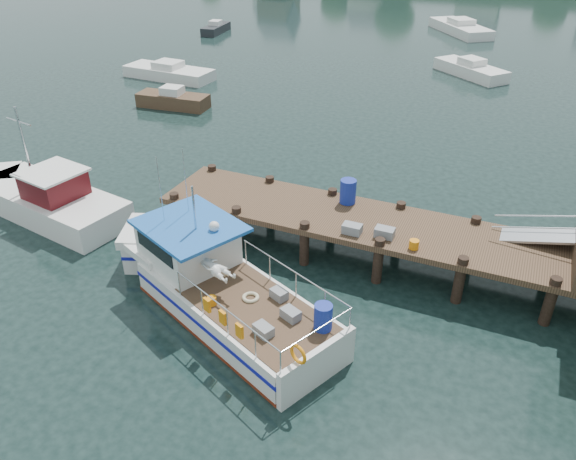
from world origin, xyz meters
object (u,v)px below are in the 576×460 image
at_px(moored_rowboat, 173,100).
at_px(moored_b, 471,69).
at_px(moored_d, 460,28).
at_px(dock, 546,232).
at_px(lobster_boat, 212,282).
at_px(moored_e, 216,28).
at_px(moored_a, 169,72).
at_px(work_boat, 44,198).

bearing_deg(moored_rowboat, moored_b, 67.28).
bearing_deg(moored_d, dock, -85.62).
bearing_deg(lobster_boat, moored_b, 107.31).
relative_size(dock, moored_d, 2.25).
xyz_separation_m(dock, moored_d, (-8.42, 38.41, -1.77)).
bearing_deg(moored_e, moored_rowboat, -83.48).
distance_m(dock, moored_a, 28.57).
bearing_deg(moored_a, lobster_boat, -30.37).
distance_m(lobster_boat, moored_e, 39.29).
relative_size(moored_a, moored_e, 1.57).
height_order(moored_a, moored_d, moored_d).
bearing_deg(lobster_boat, work_boat, -170.62).
height_order(dock, lobster_boat, dock).
relative_size(work_boat, moored_d, 1.08).
distance_m(work_boat, moored_a, 18.79).
relative_size(lobster_boat, moored_rowboat, 2.06).
bearing_deg(moored_a, work_boat, -47.81).
distance_m(moored_rowboat, moored_d, 30.24).
relative_size(moored_a, moored_b, 1.16).
bearing_deg(moored_e, moored_a, -88.93).
bearing_deg(moored_b, moored_rowboat, -133.63).
bearing_deg(work_boat, moored_b, 75.21).
bearing_deg(dock, moored_d, 102.36).
distance_m(lobster_boat, moored_d, 42.80).
height_order(moored_rowboat, moored_b, moored_rowboat).
bearing_deg(moored_e, work_boat, -87.87).
xyz_separation_m(dock, moored_e, (-28.49, 29.55, -1.85)).
height_order(dock, moored_e, dock).
relative_size(work_boat, moored_b, 1.47).
xyz_separation_m(dock, moored_rowboat, (-20.23, 10.58, -1.79)).
xyz_separation_m(lobster_boat, moored_a, (-15.23, 19.91, -0.38)).
bearing_deg(moored_b, work_boat, -111.20).
xyz_separation_m(moored_d, moored_e, (-20.07, -8.86, -0.07)).
xyz_separation_m(moored_b, moored_e, (-23.04, 5.09, -0.05)).
xyz_separation_m(moored_a, moored_b, (18.47, 8.94, 0.02)).
bearing_deg(lobster_boat, dock, 50.50).
bearing_deg(moored_rowboat, dock, -3.52).
xyz_separation_m(moored_a, moored_e, (-4.58, 14.03, -0.03)).
bearing_deg(dock, lobster_boat, -153.20).
height_order(dock, moored_b, dock).
bearing_deg(work_boat, moored_e, 118.72).
distance_m(moored_rowboat, moored_b, 20.28).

